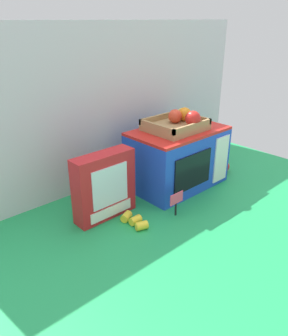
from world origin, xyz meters
name	(u,v)px	position (x,y,z in m)	size (l,w,h in m)	color
ground_plane	(157,197)	(0.00, 0.00, 0.00)	(1.70, 1.70, 0.00)	#219E54
display_back_panel	(114,105)	(0.00, 0.29, 0.36)	(1.61, 0.03, 0.72)	silver
toy_microwave	(178,158)	(0.16, 0.03, 0.14)	(0.44, 0.28, 0.27)	blue
food_groups_crate	(179,122)	(0.16, 0.03, 0.30)	(0.26, 0.21, 0.09)	#A37F51
cookie_set_box	(104,186)	(-0.26, 0.03, 0.13)	(0.25, 0.08, 0.27)	red
price_sign	(176,201)	(-0.05, -0.16, 0.07)	(0.07, 0.01, 0.10)	black
loose_toy_banana	(134,221)	(-0.22, -0.10, 0.02)	(0.06, 0.13, 0.03)	yellow
loose_toy_apple	(224,166)	(0.44, -0.04, 0.03)	(0.06, 0.06, 0.06)	red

